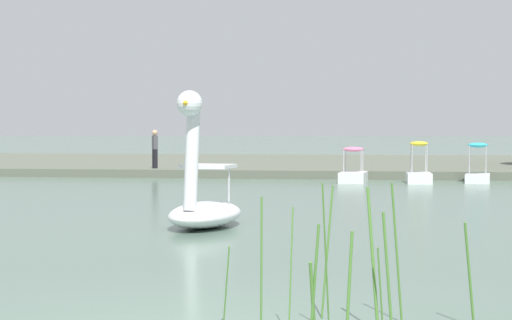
% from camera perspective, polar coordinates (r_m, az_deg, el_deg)
% --- Properties ---
extents(shore_bank_far, '(123.35, 23.06, 0.36)m').
position_cam_1_polar(shore_bank_far, '(47.54, 5.86, -0.27)').
color(shore_bank_far, '#5B6051').
rests_on(shore_bank_far, ground_plane).
extents(swan_boat, '(1.71, 2.86, 2.91)m').
position_cam_1_polar(swan_boat, '(18.46, -3.52, -2.78)').
color(swan_boat, white).
rests_on(swan_boat, ground_plane).
extents(pedal_boat_pink, '(1.13, 2.04, 1.42)m').
position_cam_1_polar(pedal_boat_pink, '(34.13, 6.49, -0.83)').
color(pedal_boat_pink, white).
rests_on(pedal_boat_pink, ground_plane).
extents(pedal_boat_yellow, '(0.97, 1.87, 1.64)m').
position_cam_1_polar(pedal_boat_yellow, '(34.12, 10.78, -0.84)').
color(pedal_boat_yellow, white).
rests_on(pedal_boat_yellow, ground_plane).
extents(pedal_boat_cyan, '(1.15, 1.87, 1.59)m').
position_cam_1_polar(pedal_boat_cyan, '(34.86, 14.53, -0.76)').
color(pedal_boat_cyan, white).
rests_on(pedal_boat_cyan, ground_plane).
extents(person_on_path, '(0.29, 0.29, 1.72)m').
position_cam_1_polar(person_on_path, '(38.52, -6.74, 0.86)').
color(person_on_path, black).
rests_on(person_on_path, shore_bank_far).
extents(reed_clump_foreground, '(2.68, 1.49, 1.58)m').
position_cam_1_polar(reed_clump_foreground, '(8.95, 6.50, -7.45)').
color(reed_clump_foreground, '#4C7F33').
rests_on(reed_clump_foreground, ground_plane).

